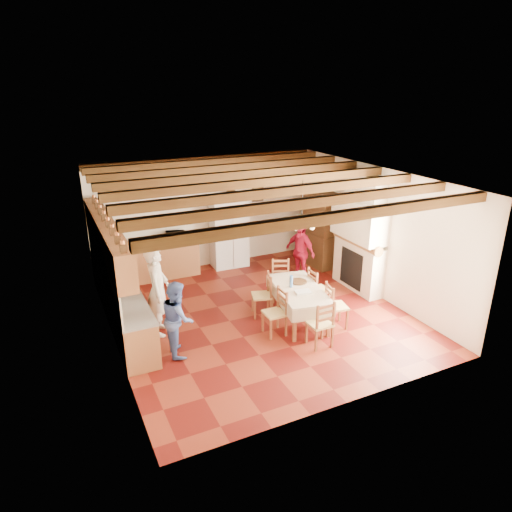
{
  "coord_description": "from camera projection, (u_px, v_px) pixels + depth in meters",
  "views": [
    {
      "loc": [
        -3.84,
        -7.97,
        4.74
      ],
      "look_at": [
        0.1,
        0.3,
        1.25
      ],
      "focal_mm": 32.0,
      "sensor_mm": 36.0,
      "label": 1
    }
  ],
  "objects": [
    {
      "name": "lower_cabinets_back",
      "position": [
        153.0,
        263.0,
        11.66
      ],
      "size": [
        2.3,
        0.6,
        0.86
      ],
      "primitive_type": "cube",
      "color": "brown",
      "rests_on": "ground"
    },
    {
      "name": "wall_left",
      "position": [
        107.0,
        275.0,
        8.21
      ],
      "size": [
        0.02,
        6.5,
        3.0
      ],
      "primitive_type": "cube",
      "color": "beige",
      "rests_on": "ground"
    },
    {
      "name": "chair_left_far",
      "position": [
        262.0,
        295.0,
        9.78
      ],
      "size": [
        0.51,
        0.52,
        0.96
      ],
      "primitive_type": null,
      "rotation": [
        0.0,
        0.0,
        -1.87
      ],
      "color": "brown",
      "rests_on": "floor"
    },
    {
      "name": "dining_table",
      "position": [
        299.0,
        292.0,
        9.47
      ],
      "size": [
        1.18,
        1.86,
        0.76
      ],
      "rotation": [
        0.0,
        0.0,
        -0.18
      ],
      "color": "beige",
      "rests_on": "floor"
    },
    {
      "name": "chair_right_near",
      "position": [
        336.0,
        305.0,
        9.31
      ],
      "size": [
        0.47,
        0.49,
        0.96
      ],
      "primitive_type": null,
      "rotation": [
        0.0,
        0.0,
        1.38
      ],
      "color": "brown",
      "rests_on": "floor"
    },
    {
      "name": "hutch",
      "position": [
        318.0,
        228.0,
        12.34
      ],
      "size": [
        0.58,
        1.19,
        2.09
      ],
      "primitive_type": null,
      "rotation": [
        0.0,
        0.0,
        0.08
      ],
      "color": "#352211",
      "rests_on": "floor"
    },
    {
      "name": "microwave",
      "position": [
        176.0,
        237.0,
        11.7
      ],
      "size": [
        0.55,
        0.43,
        0.27
      ],
      "primitive_type": "imported",
      "rotation": [
        0.0,
        0.0,
        -0.22
      ],
      "color": "silver",
      "rests_on": "countertop_back"
    },
    {
      "name": "wall_picture",
      "position": [
        258.0,
        194.0,
        12.64
      ],
      "size": [
        0.34,
        0.03,
        0.42
      ],
      "primitive_type": "cube",
      "color": "#2E2116",
      "rests_on": "ground"
    },
    {
      "name": "person_woman_red",
      "position": [
        300.0,
        252.0,
        11.44
      ],
      "size": [
        0.63,
        0.97,
        1.54
      ],
      "primitive_type": "imported",
      "rotation": [
        0.0,
        0.0,
        -1.27
      ],
      "color": "#B11233",
      "rests_on": "floor"
    },
    {
      "name": "fridge_vase",
      "position": [
        231.0,
        191.0,
        12.05
      ],
      "size": [
        0.32,
        0.32,
        0.27
      ],
      "primitive_type": "imported",
      "rotation": [
        0.0,
        0.0,
        0.26
      ],
      "color": "#352211",
      "rests_on": "refrigerator"
    },
    {
      "name": "wall_back",
      "position": [
        205.0,
        212.0,
        12.17
      ],
      "size": [
        6.0,
        0.02,
        3.0
      ],
      "primitive_type": "cube",
      "color": "beige",
      "rests_on": "ground"
    },
    {
      "name": "wall_right",
      "position": [
        374.0,
        231.0,
        10.63
      ],
      "size": [
        0.02,
        6.5,
        3.0
      ],
      "primitive_type": "cube",
      "color": "beige",
      "rests_on": "ground"
    },
    {
      "name": "chair_right_far",
      "position": [
        319.0,
        289.0,
        10.06
      ],
      "size": [
        0.41,
        0.43,
        0.96
      ],
      "primitive_type": null,
      "rotation": [
        0.0,
        0.0,
        1.54
      ],
      "color": "brown",
      "rests_on": "floor"
    },
    {
      "name": "ceiling",
      "position": [
        258.0,
        177.0,
        8.88
      ],
      "size": [
        6.0,
        6.5,
        0.02
      ],
      "primitive_type": "cube",
      "color": "white",
      "rests_on": "ground"
    },
    {
      "name": "refrigerator",
      "position": [
        228.0,
        231.0,
        12.39
      ],
      "size": [
        0.99,
        0.83,
        1.92
      ],
      "primitive_type": "cube",
      "rotation": [
        0.0,
        0.0,
        -0.04
      ],
      "color": "silver",
      "rests_on": "floor"
    },
    {
      "name": "wall_front",
      "position": [
        354.0,
        319.0,
        6.67
      ],
      "size": [
        6.0,
        0.02,
        3.0
      ],
      "primitive_type": "cube",
      "color": "beige",
      "rests_on": "ground"
    },
    {
      "name": "lower_cabinets_left",
      "position": [
        121.0,
        301.0,
        9.6
      ],
      "size": [
        0.6,
        4.3,
        0.86
      ],
      "primitive_type": "cube",
      "color": "brown",
      "rests_on": "ground"
    },
    {
      "name": "fireplace",
      "position": [
        358.0,
        234.0,
        10.72
      ],
      "size": [
        0.56,
        1.6,
        2.8
      ],
      "primitive_type": null,
      "color": "beige",
      "rests_on": "ground"
    },
    {
      "name": "countertop_left",
      "position": [
        119.0,
        282.0,
        9.44
      ],
      "size": [
        0.62,
        4.3,
        0.04
      ],
      "primitive_type": "cube",
      "color": "slate",
      "rests_on": "lower_cabinets_left"
    },
    {
      "name": "chair_end_near",
      "position": [
        320.0,
        323.0,
        8.63
      ],
      "size": [
        0.42,
        0.4,
        0.96
      ],
      "primitive_type": null,
      "rotation": [
        0.0,
        0.0,
        3.14
      ],
      "color": "brown",
      "rests_on": "floor"
    },
    {
      "name": "backsplash_back",
      "position": [
        148.0,
        231.0,
        11.63
      ],
      "size": [
        2.3,
        0.03,
        0.6
      ],
      "primitive_type": "cube",
      "color": "beige",
      "rests_on": "ground"
    },
    {
      "name": "chandelier",
      "position": [
        301.0,
        219.0,
        8.91
      ],
      "size": [
        0.47,
        0.47,
        0.03
      ],
      "primitive_type": "torus",
      "color": "black",
      "rests_on": "ground"
    },
    {
      "name": "countertop_back",
      "position": [
        152.0,
        246.0,
        11.5
      ],
      "size": [
        2.34,
        0.62,
        0.04
      ],
      "primitive_type": "cube",
      "color": "slate",
      "rests_on": "lower_cabinets_back"
    },
    {
      "name": "chair_end_far",
      "position": [
        281.0,
        281.0,
        10.48
      ],
      "size": [
        0.54,
        0.53,
        0.96
      ],
      "primitive_type": null,
      "rotation": [
        0.0,
        0.0,
        -0.4
      ],
      "color": "brown",
      "rests_on": "floor"
    },
    {
      "name": "person_man",
      "position": [
        158.0,
        291.0,
        8.93
      ],
      "size": [
        0.66,
        0.79,
        1.86
      ],
      "primitive_type": "imported",
      "rotation": [
        0.0,
        0.0,
        1.19
      ],
      "color": "beige",
      "rests_on": "floor"
    },
    {
      "name": "floor",
      "position": [
        258.0,
        315.0,
        9.96
      ],
      "size": [
        6.0,
        6.5,
        0.02
      ],
      "primitive_type": "cube",
      "color": "#4F0E0A",
      "rests_on": "ground"
    },
    {
      "name": "chair_left_near",
      "position": [
        274.0,
        312.0,
        9.03
      ],
      "size": [
        0.4,
        0.42,
        0.96
      ],
      "primitive_type": null,
      "rotation": [
        0.0,
        0.0,
        -1.58
      ],
      "color": "brown",
      "rests_on": "floor"
    },
    {
      "name": "upper_cabinets",
      "position": [
        107.0,
        238.0,
        9.04
      ],
      "size": [
        0.35,
        4.2,
        0.7
      ],
      "primitive_type": "cube",
      "color": "brown",
      "rests_on": "ground"
    },
    {
      "name": "person_woman_blue",
      "position": [
        178.0,
        318.0,
        8.32
      ],
      "size": [
        0.62,
        0.76,
        1.43
      ],
      "primitive_type": "imported",
      "rotation": [
        0.0,
        0.0,
        1.45
      ],
      "color": "#4862A9",
      "rests_on": "floor"
    },
    {
      "name": "ceiling_beams",
      "position": [
        258.0,
        183.0,
        8.92
      ],
      "size": [
        6.0,
        6.3,
        0.16
      ],
      "primitive_type": null,
      "color": "#371E0F",
      "rests_on": "ground"
    },
    {
      "name": "backsplash_left",
      "position": [
        102.0,
        270.0,
        9.21
      ],
      "size": [
        0.03,
        4.3,
        0.6
      ],
      "primitive_type": "cube",
      "color": "beige",
      "rests_on": "ground"
    }
  ]
}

